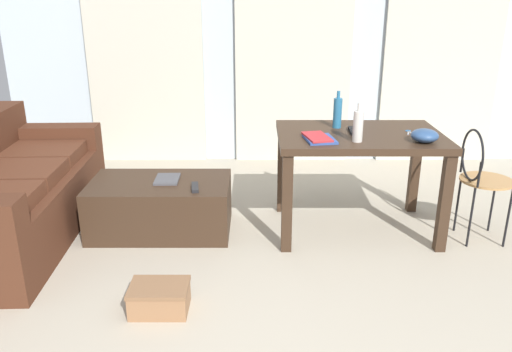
% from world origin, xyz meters
% --- Properties ---
extents(ground_plane, '(7.76, 7.76, 0.00)m').
position_xyz_m(ground_plane, '(0.00, 1.22, 0.00)').
color(ground_plane, '#B2A893').
extents(wall_back, '(5.80, 0.10, 2.61)m').
position_xyz_m(wall_back, '(0.00, 3.23, 1.31)').
color(wall_back, silver).
rests_on(wall_back, ground).
extents(curtains, '(4.12, 0.03, 2.24)m').
position_xyz_m(curtains, '(0.00, 3.15, 1.12)').
color(curtains, beige).
rests_on(curtains, ground).
extents(couch, '(0.89, 1.87, 0.82)m').
position_xyz_m(couch, '(-2.13, 1.32, 0.32)').
color(couch, '#4C2819').
rests_on(couch, ground).
extents(coffee_table, '(1.01, 0.59, 0.38)m').
position_xyz_m(coffee_table, '(-1.07, 1.44, 0.19)').
color(coffee_table, '#382619').
rests_on(coffee_table, ground).
extents(craft_table, '(1.15, 0.79, 0.74)m').
position_xyz_m(craft_table, '(0.36, 1.46, 0.63)').
color(craft_table, '#382619').
rests_on(craft_table, ground).
extents(wire_chair, '(0.36, 0.36, 0.81)m').
position_xyz_m(wire_chair, '(1.17, 1.29, 0.51)').
color(wire_chair, '#B7844C').
rests_on(wire_chair, ground).
extents(bottle_near, '(0.06, 0.06, 0.27)m').
position_xyz_m(bottle_near, '(0.22, 1.61, 0.85)').
color(bottle_near, teal).
rests_on(bottle_near, craft_table).
extents(bottle_far, '(0.07, 0.07, 0.26)m').
position_xyz_m(bottle_far, '(0.30, 1.24, 0.85)').
color(bottle_far, beige).
rests_on(bottle_far, craft_table).
extents(bowl, '(0.18, 0.18, 0.09)m').
position_xyz_m(bowl, '(0.74, 1.22, 0.79)').
color(bowl, '#2D4C7A').
rests_on(bowl, craft_table).
extents(book_stack, '(0.23, 0.29, 0.03)m').
position_xyz_m(book_stack, '(0.05, 1.27, 0.76)').
color(book_stack, '#33519E').
rests_on(book_stack, craft_table).
extents(tv_remote_on_table, '(0.05, 0.19, 0.02)m').
position_xyz_m(tv_remote_on_table, '(0.31, 1.47, 0.75)').
color(tv_remote_on_table, black).
rests_on(tv_remote_on_table, craft_table).
extents(scissors, '(0.05, 0.12, 0.00)m').
position_xyz_m(scissors, '(0.71, 1.48, 0.74)').
color(scissors, '#9EA0A5').
rests_on(scissors, craft_table).
extents(tv_remote_primary, '(0.07, 0.18, 0.02)m').
position_xyz_m(tv_remote_primary, '(-0.80, 1.29, 0.39)').
color(tv_remote_primary, '#232326').
rests_on(tv_remote_primary, coffee_table).
extents(magazine, '(0.18, 0.23, 0.02)m').
position_xyz_m(magazine, '(-1.02, 1.47, 0.39)').
color(magazine, '#4C4C51').
rests_on(magazine, coffee_table).
extents(shoebox, '(0.33, 0.23, 0.16)m').
position_xyz_m(shoebox, '(-0.91, 0.40, 0.08)').
color(shoebox, '#996B47').
rests_on(shoebox, ground).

